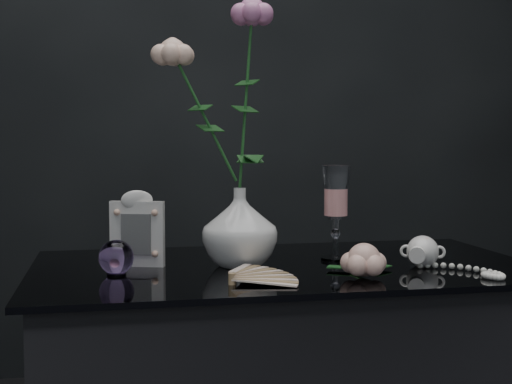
{
  "coord_description": "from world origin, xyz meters",
  "views": [
    {
      "loc": [
        -0.36,
        -1.4,
        1.03
      ],
      "look_at": [
        -0.08,
        -0.02,
        0.92
      ],
      "focal_mm": 50.0,
      "sensor_mm": 36.0,
      "label": 1
    }
  ],
  "objects": [
    {
      "name": "paperweight",
      "position": [
        -0.35,
        0.0,
        0.8
      ],
      "size": [
        0.09,
        0.09,
        0.07
      ],
      "primitive_type": null,
      "rotation": [
        0.0,
        0.0,
        -0.42
      ],
      "color": "#AC82D3",
      "rests_on": "table"
    },
    {
      "name": "roses",
      "position": [
        -0.13,
        0.05,
        1.12
      ],
      "size": [
        0.24,
        0.1,
        0.44
      ],
      "color": "#FFC1A6",
      "rests_on": "vase"
    },
    {
      "name": "vase",
      "position": [
        -0.1,
        0.05,
        0.84
      ],
      "size": [
        0.21,
        0.21,
        0.16
      ],
      "primitive_type": "imported",
      "rotation": [
        0.0,
        0.0,
        -0.4
      ],
      "color": "white",
      "rests_on": "table"
    },
    {
      "name": "pearl_jar",
      "position": [
        0.27,
        -0.03,
        0.8
      ],
      "size": [
        0.3,
        0.31,
        0.07
      ],
      "primitive_type": null,
      "rotation": [
        0.0,
        0.0,
        -0.4
      ],
      "color": "white",
      "rests_on": "table"
    },
    {
      "name": "loose_rose",
      "position": [
        0.11,
        -0.12,
        0.8
      ],
      "size": [
        0.17,
        0.21,
        0.07
      ],
      "primitive_type": null,
      "rotation": [
        0.0,
        0.0,
        0.11
      ],
      "color": "#FFB8A4",
      "rests_on": "table"
    },
    {
      "name": "wine_glass",
      "position": [
        0.12,
        0.08,
        0.87
      ],
      "size": [
        0.07,
        0.07,
        0.21
      ],
      "primitive_type": null,
      "rotation": [
        0.0,
        0.0,
        0.07
      ],
      "color": "white",
      "rests_on": "table"
    },
    {
      "name": "picture_frame",
      "position": [
        -0.31,
        0.09,
        0.84
      ],
      "size": [
        0.14,
        0.12,
        0.16
      ],
      "primitive_type": null,
      "rotation": [
        0.0,
        0.0,
        -0.32
      ],
      "color": "silver",
      "rests_on": "table"
    },
    {
      "name": "paper_fan",
      "position": [
        -0.14,
        -0.13,
        0.77
      ],
      "size": [
        0.24,
        0.19,
        0.03
      ],
      "primitive_type": null,
      "rotation": [
        0.0,
        0.0,
        0.0
      ],
      "color": "beige",
      "rests_on": "table"
    }
  ]
}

